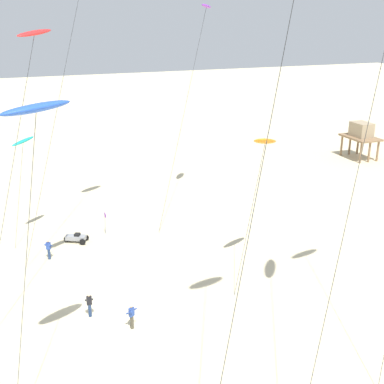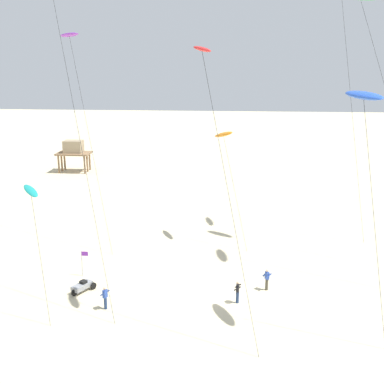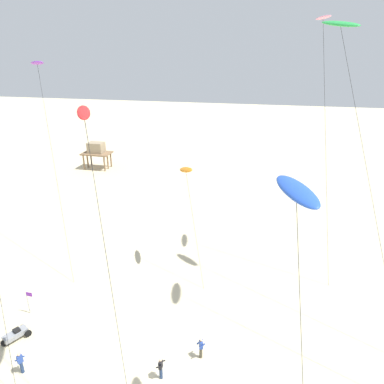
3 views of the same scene
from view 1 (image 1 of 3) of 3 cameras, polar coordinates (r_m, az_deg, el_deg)
name	(u,v)px [view 1 (image 1 of 3)]	position (r m, az deg, el deg)	size (l,w,h in m)	color
ground_plane	(112,298)	(36.07, -8.99, -11.65)	(260.00, 260.00, 0.00)	beige
kite_teal	(23,142)	(43.30, -18.46, 5.34)	(2.19, 2.72, 9.01)	teal
kite_purple	(206,9)	(47.91, 1.56, 19.89)	(6.00, 7.30, 19.31)	purple
kite_blue	(36,109)	(22.15, -17.15, 8.86)	(3.10, 4.29, 15.19)	blue
kite_orange	(265,142)	(35.43, 8.21, 5.60)	(3.50, 4.60, 10.78)	orange
kite_red	(33,38)	(31.25, -17.39, 16.17)	(4.56, 6.11, 17.74)	red
kite_flyer_nearest	(49,249)	(41.85, -15.81, -6.17)	(0.68, 0.69, 1.67)	navy
kite_flyer_middle	(132,316)	(32.39, -6.79, -13.64)	(0.71, 0.72, 1.67)	#4C4738
kite_flyer_furthest	(89,304)	(33.91, -11.45, -12.26)	(0.55, 0.57, 1.67)	navy
stilt_house	(361,133)	(70.79, 18.45, 6.30)	(5.04, 3.35, 4.84)	#846647
beach_buggy	(76,238)	(44.40, -12.87, -5.02)	(1.61, 2.08, 0.82)	gray
marker_flag	(105,219)	(44.95, -9.73, -3.00)	(0.56, 0.05, 2.10)	gray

